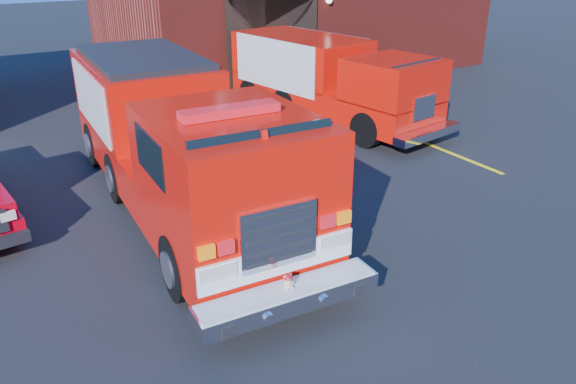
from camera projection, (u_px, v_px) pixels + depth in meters
ground at (256, 231)px, 10.88m from camera, size 100.00×100.00×0.00m
parking_stripe_near at (457, 156)px, 14.71m from camera, size 0.12×3.00×0.01m
parking_stripe_mid at (383, 126)px, 17.06m from camera, size 0.12×3.00×0.01m
parking_stripe_far at (327, 104)px, 19.41m from camera, size 0.12×3.00×0.01m
fire_engine at (178, 140)px, 11.27m from camera, size 3.03×9.45×2.88m
secondary_truck at (328, 78)px, 17.17m from camera, size 3.50×7.80×2.44m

